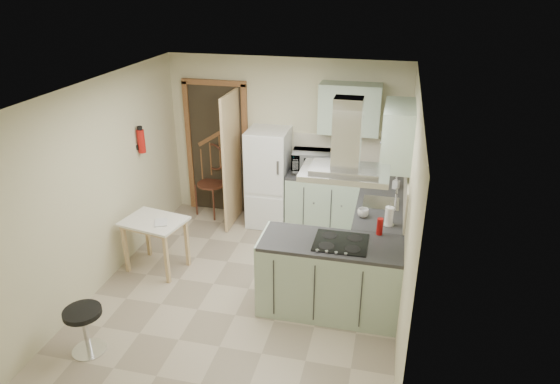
% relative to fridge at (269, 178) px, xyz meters
% --- Properties ---
extents(floor, '(4.20, 4.20, 0.00)m').
position_rel_fridge_xyz_m(floor, '(0.20, -1.80, -0.75)').
color(floor, tan).
rests_on(floor, ground).
extents(ceiling, '(4.20, 4.20, 0.00)m').
position_rel_fridge_xyz_m(ceiling, '(0.20, -1.80, 1.75)').
color(ceiling, silver).
rests_on(ceiling, back_wall).
extents(back_wall, '(3.60, 0.00, 3.60)m').
position_rel_fridge_xyz_m(back_wall, '(0.20, 0.30, 0.50)').
color(back_wall, beige).
rests_on(back_wall, floor).
extents(left_wall, '(0.00, 4.20, 4.20)m').
position_rel_fridge_xyz_m(left_wall, '(-1.60, -1.80, 0.50)').
color(left_wall, beige).
rests_on(left_wall, floor).
extents(right_wall, '(0.00, 4.20, 4.20)m').
position_rel_fridge_xyz_m(right_wall, '(2.00, -1.80, 0.50)').
color(right_wall, beige).
rests_on(right_wall, floor).
extents(doorway, '(1.10, 0.12, 2.10)m').
position_rel_fridge_xyz_m(doorway, '(-0.90, 0.27, 0.30)').
color(doorway, brown).
rests_on(doorway, floor).
extents(fridge, '(0.60, 0.60, 1.50)m').
position_rel_fridge_xyz_m(fridge, '(0.00, 0.00, 0.00)').
color(fridge, white).
rests_on(fridge, floor).
extents(counter_back, '(1.08, 0.60, 0.90)m').
position_rel_fridge_xyz_m(counter_back, '(0.86, 0.00, -0.30)').
color(counter_back, '#9EB2A0').
rests_on(counter_back, floor).
extents(counter_right, '(0.60, 1.95, 0.90)m').
position_rel_fridge_xyz_m(counter_right, '(1.70, -0.68, -0.30)').
color(counter_right, '#9EB2A0').
rests_on(counter_right, floor).
extents(splashback, '(1.68, 0.02, 0.50)m').
position_rel_fridge_xyz_m(splashback, '(1.16, 0.29, 0.40)').
color(splashback, beige).
rests_on(splashback, counter_back).
extents(wall_cabinet_back, '(0.85, 0.35, 0.70)m').
position_rel_fridge_xyz_m(wall_cabinet_back, '(1.15, 0.12, 1.10)').
color(wall_cabinet_back, '#9EB2A0').
rests_on(wall_cabinet_back, back_wall).
extents(wall_cabinet_right, '(0.35, 0.90, 0.70)m').
position_rel_fridge_xyz_m(wall_cabinet_right, '(1.82, -0.95, 1.10)').
color(wall_cabinet_right, '#9EB2A0').
rests_on(wall_cabinet_right, right_wall).
extents(peninsula, '(1.55, 0.65, 0.90)m').
position_rel_fridge_xyz_m(peninsula, '(1.22, -1.98, -0.30)').
color(peninsula, '#9EB2A0').
rests_on(peninsula, floor).
extents(hob, '(0.58, 0.50, 0.01)m').
position_rel_fridge_xyz_m(hob, '(1.32, -1.98, 0.16)').
color(hob, black).
rests_on(hob, peninsula).
extents(extractor_hood, '(0.90, 0.55, 0.10)m').
position_rel_fridge_xyz_m(extractor_hood, '(1.32, -1.98, 0.97)').
color(extractor_hood, silver).
rests_on(extractor_hood, ceiling).
extents(sink, '(0.45, 0.40, 0.01)m').
position_rel_fridge_xyz_m(sink, '(1.70, -0.85, 0.16)').
color(sink, silver).
rests_on(sink, counter_right).
extents(fire_extinguisher, '(0.10, 0.10, 0.32)m').
position_rel_fridge_xyz_m(fire_extinguisher, '(-1.54, -0.90, 0.75)').
color(fire_extinguisher, '#B2140F').
rests_on(fire_extinguisher, left_wall).
extents(drop_leaf_table, '(0.85, 0.70, 0.71)m').
position_rel_fridge_xyz_m(drop_leaf_table, '(-1.09, -1.62, -0.39)').
color(drop_leaf_table, tan).
rests_on(drop_leaf_table, floor).
extents(bentwood_chair, '(0.58, 0.58, 1.03)m').
position_rel_fridge_xyz_m(bentwood_chair, '(-0.96, 0.10, -0.24)').
color(bentwood_chair, '#55301C').
rests_on(bentwood_chair, floor).
extents(stool, '(0.50, 0.50, 0.51)m').
position_rel_fridge_xyz_m(stool, '(-1.10, -3.23, -0.49)').
color(stool, black).
rests_on(stool, floor).
extents(microwave, '(0.61, 0.44, 0.32)m').
position_rel_fridge_xyz_m(microwave, '(0.66, 0.01, 0.31)').
color(microwave, black).
rests_on(microwave, counter_back).
extents(kettle, '(0.18, 0.18, 0.20)m').
position_rel_fridge_xyz_m(kettle, '(1.35, 0.08, 0.25)').
color(kettle, white).
rests_on(kettle, counter_back).
extents(cereal_box, '(0.08, 0.18, 0.27)m').
position_rel_fridge_xyz_m(cereal_box, '(0.96, 0.17, 0.28)').
color(cereal_box, orange).
rests_on(cereal_box, counter_back).
extents(soap_bottle, '(0.10, 0.10, 0.17)m').
position_rel_fridge_xyz_m(soap_bottle, '(1.87, -0.33, 0.24)').
color(soap_bottle, '#B7B7C4').
rests_on(soap_bottle, counter_right).
extents(paper_towel, '(0.12, 0.12, 0.24)m').
position_rel_fridge_xyz_m(paper_towel, '(1.81, -1.44, 0.27)').
color(paper_towel, white).
rests_on(paper_towel, counter_right).
extents(cup, '(0.14, 0.14, 0.11)m').
position_rel_fridge_xyz_m(cup, '(1.51, -1.29, 0.20)').
color(cup, white).
rests_on(cup, counter_right).
extents(red_bottle, '(0.08, 0.08, 0.20)m').
position_rel_fridge_xyz_m(red_bottle, '(1.72, -1.69, 0.25)').
color(red_bottle, '#9F0E0D').
rests_on(red_bottle, peninsula).
extents(book, '(0.23, 0.26, 0.09)m').
position_rel_fridge_xyz_m(book, '(-1.04, -1.70, 0.01)').
color(book, maroon).
rests_on(book, drop_leaf_table).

